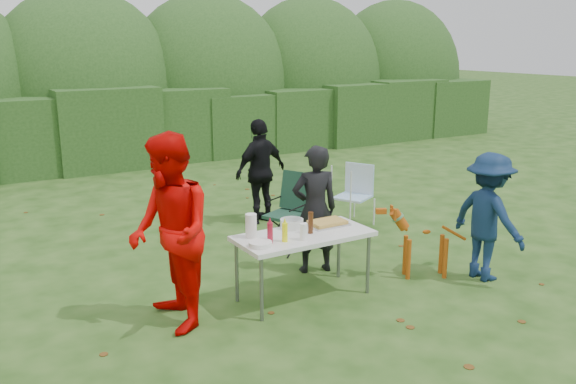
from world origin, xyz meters
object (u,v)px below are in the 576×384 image
folding_table (304,238)px  person_cook (315,209)px  child (488,217)px  lawn_chair (353,194)px  person_black_puffy (261,171)px  camping_chair (289,211)px  ketchup_bottle (270,233)px  paper_towel_roll (251,226)px  beer_bottle (311,223)px  person_red_jacket (170,233)px  mustard_bottle (285,232)px  dog (426,243)px

folding_table → person_cook: 0.82m
child → lawn_chair: size_ratio=1.66×
child → person_black_puffy: bearing=18.2°
person_black_puffy → camping_chair: bearing=66.3°
lawn_chair → ketchup_bottle: ketchup_bottle is taller
camping_chair → paper_towel_roll: camping_chair is taller
ketchup_bottle → person_cook: bearing=34.1°
folding_table → beer_bottle: (0.07, -0.03, 0.17)m
ketchup_bottle → person_red_jacket: bearing=171.2°
lawn_chair → mustard_bottle: size_ratio=4.60×
mustard_bottle → paper_towel_roll: (-0.24, 0.30, 0.03)m
person_cook → mustard_bottle: size_ratio=7.89×
lawn_chair → ketchup_bottle: (-2.63, -2.05, 0.39)m
dog → person_cook: bearing=-11.9°
person_red_jacket → camping_chair: 2.71m
folding_table → dog: size_ratio=1.67×
folding_table → dog: bearing=-8.4°
camping_chair → person_red_jacket: bearing=7.3°
person_cook → mustard_bottle: person_cook is taller
person_red_jacket → ketchup_bottle: person_red_jacket is taller
dog → ketchup_bottle: 2.10m
camping_chair → beer_bottle: bearing=40.7°
person_black_puffy → paper_towel_roll: size_ratio=6.23×
person_black_puffy → mustard_bottle: person_black_puffy is taller
person_red_jacket → dog: (3.07, -0.31, -0.55)m
person_cook → paper_towel_roll: size_ratio=6.07×
folding_table → ketchup_bottle: (-0.46, -0.08, 0.16)m
beer_bottle → person_black_puffy: bearing=72.0°
beer_bottle → camping_chair: bearing=66.7°
person_red_jacket → person_cook: bearing=108.9°
child → person_cook: bearing=51.6°
person_cook → person_black_puffy: person_black_puffy is taller
lawn_chair → paper_towel_roll: size_ratio=3.54×
camping_chair → child: bearing=96.9°
person_black_puffy → child: bearing=96.1°
dog → camping_chair: camping_chair is taller
person_red_jacket → child: bearing=83.1°
mustard_bottle → person_cook: bearing=40.2°
ketchup_bottle → dog: bearing=-4.3°
dog → beer_bottle: bearing=19.0°
dog → camping_chair: bearing=-37.8°
dog → paper_towel_roll: bearing=15.9°
person_red_jacket → camping_chair: (2.23, 1.46, -0.46)m
child → paper_towel_roll: (-2.71, 0.82, 0.11)m
camping_chair → lawn_chair: (1.41, 0.43, -0.05)m
person_black_puffy → camping_chair: size_ratio=1.59×
camping_chair → dog: bearing=89.4°
child → camping_chair: child is taller
person_red_jacket → person_black_puffy: 3.67m
child → ketchup_bottle: size_ratio=6.94×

